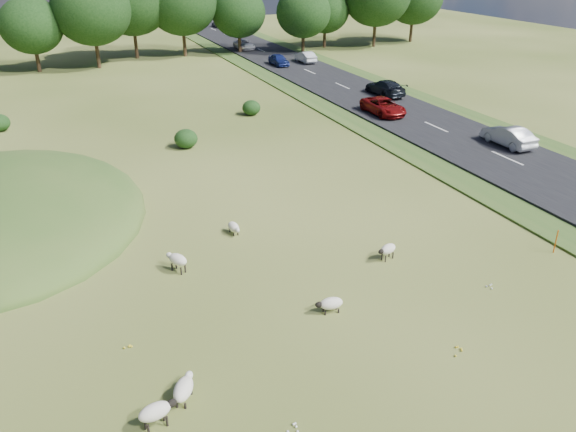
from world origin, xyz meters
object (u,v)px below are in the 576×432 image
at_px(sheep_2, 184,388).
at_px(car_6, 220,23).
at_px(sheep_3, 234,227).
at_px(marker_post, 556,242).
at_px(car_7, 244,45).
at_px(sheep_5, 177,259).
at_px(car_0, 279,60).
at_px(sheep_1, 330,303).
at_px(car_5, 508,136).
at_px(car_3, 383,106).
at_px(sheep_4, 388,249).
at_px(car_1, 305,57).
at_px(car_2, 385,87).
at_px(sheep_0, 156,411).

distance_m(sheep_2, car_6, 92.05).
bearing_deg(sheep_3, marker_post, 53.85).
relative_size(sheep_3, car_6, 0.23).
bearing_deg(sheep_2, car_7, 10.93).
distance_m(sheep_5, car_7, 59.50).
bearing_deg(car_0, marker_post, -96.10).
relative_size(sheep_3, sheep_5, 0.89).
bearing_deg(sheep_1, car_7, -98.79).
bearing_deg(sheep_5, car_5, -104.32).
height_order(sheep_5, car_3, car_3).
bearing_deg(car_7, sheep_4, -102.49).
height_order(marker_post, sheep_5, marker_post).
bearing_deg(car_0, sheep_5, -117.61).
bearing_deg(car_7, sheep_3, -109.50).
bearing_deg(car_3, car_6, 86.46).
relative_size(sheep_4, car_3, 0.23).
bearing_deg(car_5, sheep_5, 16.36).
height_order(sheep_1, car_1, car_1).
xyz_separation_m(marker_post, sheep_4, (-7.76, 2.56, -0.05)).
bearing_deg(sheep_2, car_2, -8.96).
xyz_separation_m(sheep_1, car_1, (21.02, 48.41, 0.49)).
bearing_deg(car_1, sheep_3, 60.90).
bearing_deg(sheep_3, car_0, 148.79).
height_order(sheep_1, car_0, car_0).
bearing_deg(sheep_1, sheep_4, -140.88).
height_order(sheep_1, sheep_4, sheep_4).
distance_m(sheep_3, sheep_5, 4.29).
bearing_deg(marker_post, sheep_0, -170.03).
distance_m(car_2, car_3, 6.95).
relative_size(sheep_2, sheep_4, 1.18).
bearing_deg(sheep_4, car_5, -165.02).
height_order(sheep_1, car_7, car_7).
relative_size(marker_post, sheep_0, 0.93).
bearing_deg(marker_post, sheep_1, -179.14).
relative_size(marker_post, car_6, 0.25).
bearing_deg(car_3, car_7, 90.00).
xyz_separation_m(sheep_0, car_0, (24.80, 51.13, 0.29)).
bearing_deg(car_0, car_2, -78.11).
bearing_deg(sheep_3, sheep_1, 4.08).
bearing_deg(car_5, sheep_0, 29.86).
distance_m(car_0, car_5, 34.92).
height_order(marker_post, sheep_4, marker_post).
bearing_deg(sheep_2, car_5, -28.93).
bearing_deg(marker_post, car_0, 83.90).
distance_m(sheep_0, car_0, 56.83).
bearing_deg(sheep_2, sheep_1, -37.69).
bearing_deg(car_2, sheep_3, 44.09).
distance_m(marker_post, sheep_4, 8.17).
bearing_deg(sheep_4, car_6, -118.39).
height_order(sheep_2, sheep_5, sheep_5).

